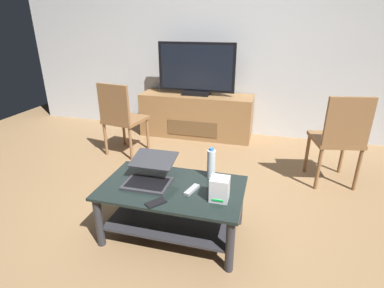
{
  "coord_description": "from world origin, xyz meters",
  "views": [
    {
      "loc": [
        0.62,
        -2.17,
        1.59
      ],
      "look_at": [
        -0.01,
        0.18,
        0.58
      ],
      "focal_mm": 28.02,
      "sensor_mm": 36.0,
      "label": 1
    }
  ],
  "objects_px": {
    "coffee_table": "(173,202)",
    "media_cabinet": "(196,115)",
    "tv_remote": "(192,190)",
    "laptop": "(150,173)",
    "television": "(196,70)",
    "side_chair": "(121,116)",
    "dining_chair": "(340,136)",
    "router_box": "(220,189)",
    "cell_phone": "(156,203)",
    "water_bottle_near": "(211,164)"
  },
  "relations": [
    {
      "from": "coffee_table",
      "to": "tv_remote",
      "type": "xyz_separation_m",
      "value": [
        0.16,
        -0.02,
        0.15
      ]
    },
    {
      "from": "laptop",
      "to": "television",
      "type": "bearing_deg",
      "value": 94.93
    },
    {
      "from": "media_cabinet",
      "to": "laptop",
      "type": "bearing_deg",
      "value": -85.11
    },
    {
      "from": "side_chair",
      "to": "water_bottle_near",
      "type": "xyz_separation_m",
      "value": [
        1.35,
        -1.09,
        0.04
      ]
    },
    {
      "from": "coffee_table",
      "to": "television",
      "type": "relative_size",
      "value": 1.0
    },
    {
      "from": "coffee_table",
      "to": "water_bottle_near",
      "type": "height_order",
      "value": "water_bottle_near"
    },
    {
      "from": "television",
      "to": "router_box",
      "type": "bearing_deg",
      "value": -71.7
    },
    {
      "from": "television",
      "to": "side_chair",
      "type": "height_order",
      "value": "television"
    },
    {
      "from": "laptop",
      "to": "cell_phone",
      "type": "relative_size",
      "value": 2.93
    },
    {
      "from": "media_cabinet",
      "to": "cell_phone",
      "type": "xyz_separation_m",
      "value": [
        0.34,
        -2.46,
        0.13
      ]
    },
    {
      "from": "media_cabinet",
      "to": "router_box",
      "type": "bearing_deg",
      "value": -71.86
    },
    {
      "from": "router_box",
      "to": "tv_remote",
      "type": "height_order",
      "value": "router_box"
    },
    {
      "from": "media_cabinet",
      "to": "router_box",
      "type": "distance_m",
      "value": 2.43
    },
    {
      "from": "media_cabinet",
      "to": "television",
      "type": "height_order",
      "value": "television"
    },
    {
      "from": "television",
      "to": "water_bottle_near",
      "type": "distance_m",
      "value": 2.12
    },
    {
      "from": "laptop",
      "to": "tv_remote",
      "type": "xyz_separation_m",
      "value": [
        0.35,
        -0.06,
        -0.05
      ]
    },
    {
      "from": "television",
      "to": "cell_phone",
      "type": "relative_size",
      "value": 7.68
    },
    {
      "from": "media_cabinet",
      "to": "tv_remote",
      "type": "bearing_deg",
      "value": -76.5
    },
    {
      "from": "dining_chair",
      "to": "router_box",
      "type": "bearing_deg",
      "value": -127.63
    },
    {
      "from": "cell_phone",
      "to": "media_cabinet",
      "type": "bearing_deg",
      "value": 136.27
    },
    {
      "from": "router_box",
      "to": "tv_remote",
      "type": "distance_m",
      "value": 0.23
    },
    {
      "from": "coffee_table",
      "to": "router_box",
      "type": "bearing_deg",
      "value": -11.88
    },
    {
      "from": "television",
      "to": "laptop",
      "type": "height_order",
      "value": "television"
    },
    {
      "from": "coffee_table",
      "to": "water_bottle_near",
      "type": "bearing_deg",
      "value": 40.95
    },
    {
      "from": "coffee_table",
      "to": "router_box",
      "type": "height_order",
      "value": "router_box"
    },
    {
      "from": "router_box",
      "to": "cell_phone",
      "type": "height_order",
      "value": "router_box"
    },
    {
      "from": "tv_remote",
      "to": "laptop",
      "type": "bearing_deg",
      "value": -174.66
    },
    {
      "from": "coffee_table",
      "to": "cell_phone",
      "type": "distance_m",
      "value": 0.28
    },
    {
      "from": "router_box",
      "to": "water_bottle_near",
      "type": "xyz_separation_m",
      "value": [
        -0.12,
        0.3,
        0.04
      ]
    },
    {
      "from": "coffee_table",
      "to": "media_cabinet",
      "type": "distance_m",
      "value": 2.25
    },
    {
      "from": "laptop",
      "to": "router_box",
      "type": "bearing_deg",
      "value": -11.98
    },
    {
      "from": "dining_chair",
      "to": "cell_phone",
      "type": "bearing_deg",
      "value": -134.18
    },
    {
      "from": "side_chair",
      "to": "laptop",
      "type": "bearing_deg",
      "value": -54.41
    },
    {
      "from": "coffee_table",
      "to": "cell_phone",
      "type": "height_order",
      "value": "cell_phone"
    },
    {
      "from": "router_box",
      "to": "television",
      "type": "bearing_deg",
      "value": 108.3
    },
    {
      "from": "television",
      "to": "dining_chair",
      "type": "bearing_deg",
      "value": -30.73
    },
    {
      "from": "router_box",
      "to": "water_bottle_near",
      "type": "bearing_deg",
      "value": 112.27
    },
    {
      "from": "side_chair",
      "to": "router_box",
      "type": "height_order",
      "value": "side_chair"
    },
    {
      "from": "tv_remote",
      "to": "side_chair",
      "type": "bearing_deg",
      "value": 148.98
    },
    {
      "from": "coffee_table",
      "to": "media_cabinet",
      "type": "relative_size",
      "value": 0.67
    },
    {
      "from": "dining_chair",
      "to": "router_box",
      "type": "xyz_separation_m",
      "value": [
        -0.97,
        -1.26,
        -0.02
      ]
    },
    {
      "from": "dining_chair",
      "to": "tv_remote",
      "type": "xyz_separation_m",
      "value": [
        -1.18,
        -1.2,
        -0.1
      ]
    },
    {
      "from": "laptop",
      "to": "media_cabinet",
      "type": "bearing_deg",
      "value": 94.89
    },
    {
      "from": "router_box",
      "to": "water_bottle_near",
      "type": "height_order",
      "value": "water_bottle_near"
    },
    {
      "from": "television",
      "to": "side_chair",
      "type": "bearing_deg",
      "value": -128.82
    },
    {
      "from": "dining_chair",
      "to": "router_box",
      "type": "relative_size",
      "value": 5.66
    },
    {
      "from": "water_bottle_near",
      "to": "side_chair",
      "type": "bearing_deg",
      "value": 141.15
    },
    {
      "from": "media_cabinet",
      "to": "dining_chair",
      "type": "bearing_deg",
      "value": -31.26
    },
    {
      "from": "media_cabinet",
      "to": "side_chair",
      "type": "height_order",
      "value": "side_chair"
    },
    {
      "from": "coffee_table",
      "to": "television",
      "type": "height_order",
      "value": "television"
    }
  ]
}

